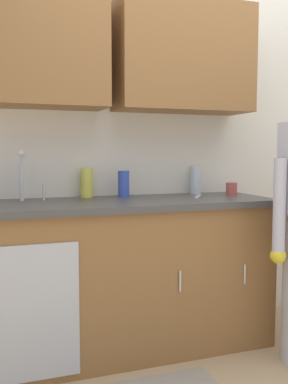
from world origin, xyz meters
name	(u,v)px	position (x,y,z in m)	size (l,w,h in m)	color
kitchen_wall_with_uppers	(162,117)	(-0.14, 0.99, 1.48)	(4.80, 0.44, 2.70)	silver
counter_cabinet	(117,279)	(-0.55, 0.70, 0.45)	(1.90, 0.62, 0.90)	brown
countertop	(117,204)	(-0.55, 0.70, 0.92)	(1.96, 0.66, 0.04)	#474442
sink	(31,206)	(-1.06, 0.71, 0.93)	(0.50, 0.36, 0.35)	#B7BABF
bottle_cleaner_spray	(124,184)	(-0.46, 0.87, 1.03)	(0.07, 0.07, 0.17)	#334CB2
bottle_water_tall	(87,183)	(-0.69, 0.94, 1.03)	(0.08, 0.08, 0.19)	#D8D14C
bottle_dish_liquid	(195,180)	(0.09, 0.93, 1.04)	(0.07, 0.07, 0.20)	silver
cup_by_sink	(231,189)	(0.28, 0.76, 0.98)	(0.08, 0.08, 0.09)	#B24C47
knife_on_counter	(199,196)	(0.02, 0.75, 0.94)	(0.24, 0.02, 0.01)	silver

